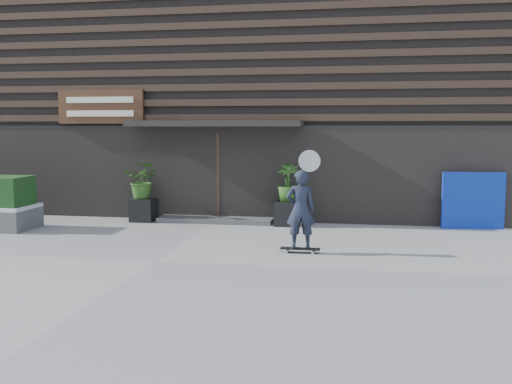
% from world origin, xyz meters
% --- Properties ---
extents(ground, '(80.00, 80.00, 0.00)m').
position_xyz_m(ground, '(0.00, 0.00, 0.00)').
color(ground, gray).
rests_on(ground, ground).
extents(entrance_step, '(3.00, 0.80, 0.12)m').
position_xyz_m(entrance_step, '(0.00, 4.60, 0.06)').
color(entrance_step, '#454543').
rests_on(entrance_step, ground).
extents(planter_pot_left, '(0.60, 0.60, 0.60)m').
position_xyz_m(planter_pot_left, '(-1.90, 4.40, 0.30)').
color(planter_pot_left, black).
rests_on(planter_pot_left, ground).
extents(bamboo_left, '(0.86, 0.75, 0.96)m').
position_xyz_m(bamboo_left, '(-1.90, 4.40, 1.08)').
color(bamboo_left, '#2D591E').
rests_on(bamboo_left, planter_pot_left).
extents(planter_pot_right, '(0.60, 0.60, 0.60)m').
position_xyz_m(planter_pot_right, '(1.90, 4.40, 0.30)').
color(planter_pot_right, black).
rests_on(planter_pot_right, ground).
extents(bamboo_right, '(0.54, 0.54, 0.96)m').
position_xyz_m(bamboo_right, '(1.90, 4.40, 1.08)').
color(bamboo_right, '#2D591E').
rests_on(bamboo_right, planter_pot_right).
extents(blue_tarp, '(1.48, 0.25, 1.38)m').
position_xyz_m(blue_tarp, '(6.39, 4.70, 0.69)').
color(blue_tarp, '#0B269A').
rests_on(blue_tarp, ground).
extents(building, '(18.00, 11.00, 8.00)m').
position_xyz_m(building, '(-0.00, 9.96, 3.99)').
color(building, black).
rests_on(building, ground).
extents(skateboarder, '(0.78, 0.47, 1.64)m').
position_xyz_m(skateboarder, '(2.56, 1.21, 0.86)').
color(skateboarder, black).
rests_on(skateboarder, ground).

